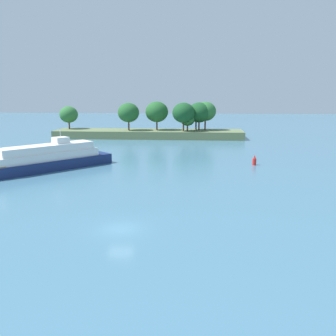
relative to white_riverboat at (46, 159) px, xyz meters
The scene contains 4 objects.
ground_plane 32.64m from the white_riverboat, 55.46° to the right, with size 400.00×400.00×0.00m, color teal.
treeline_island 49.51m from the white_riverboat, 72.50° to the left, with size 55.15×10.68×10.58m.
white_riverboat is the anchor object (origin of this frame).
channel_buoy_red 37.44m from the white_riverboat, 10.94° to the left, with size 0.70×0.70×1.90m.
Camera 1 is at (7.25, -33.93, 13.29)m, focal length 39.29 mm.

